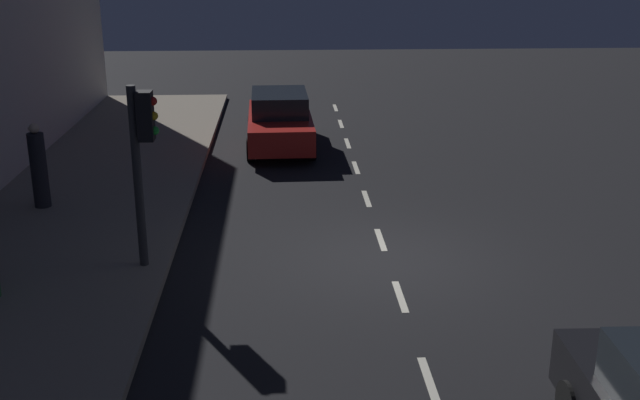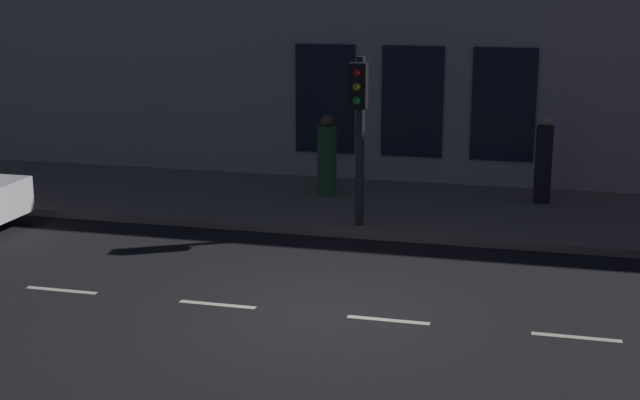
# 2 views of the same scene
# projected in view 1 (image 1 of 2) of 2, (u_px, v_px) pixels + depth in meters

# --- Properties ---
(ground_plane) EXTENTS (60.00, 60.00, 0.00)m
(ground_plane) POSITION_uv_depth(u_px,v_px,m) (387.00, 259.00, 14.32)
(ground_plane) COLOR black
(sidewalk) EXTENTS (4.50, 32.00, 0.15)m
(sidewalk) POSITION_uv_depth(u_px,v_px,m) (47.00, 262.00, 14.00)
(sidewalk) COLOR gray
(sidewalk) RESTS_ON ground
(lane_centre_line) EXTENTS (0.12, 27.20, 0.01)m
(lane_centre_line) POSITION_uv_depth(u_px,v_px,m) (381.00, 240.00, 15.27)
(lane_centre_line) COLOR beige
(lane_centre_line) RESTS_ON ground
(traffic_light) EXTENTS (0.50, 0.32, 3.22)m
(traffic_light) POSITION_uv_depth(u_px,v_px,m) (142.00, 147.00, 13.04)
(traffic_light) COLOR #2D2D30
(traffic_light) RESTS_ON sidewalk
(parked_car_0) EXTENTS (1.95, 4.52, 1.58)m
(parked_car_0) POSITION_uv_depth(u_px,v_px,m) (280.00, 120.00, 22.00)
(parked_car_0) COLOR red
(parked_car_0) RESTS_ON ground
(pedestrian_0) EXTENTS (0.42, 0.42, 1.85)m
(pedestrian_0) POSITION_uv_depth(u_px,v_px,m) (39.00, 168.00, 16.49)
(pedestrian_0) COLOR #232328
(pedestrian_0) RESTS_ON sidewalk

